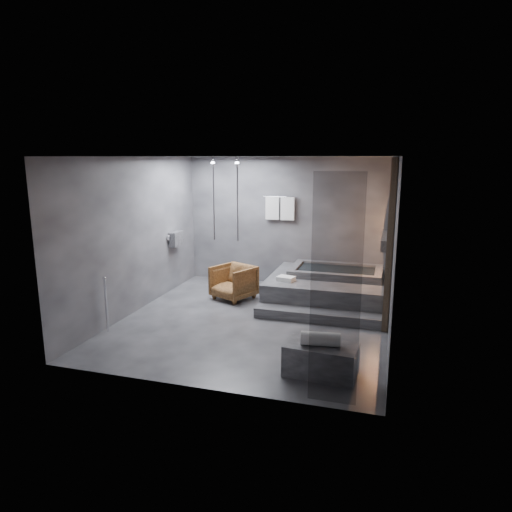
% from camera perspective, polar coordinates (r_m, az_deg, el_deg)
% --- Properties ---
extents(room, '(5.00, 5.04, 2.82)m').
position_cam_1_polar(room, '(7.77, 3.15, 4.39)').
color(room, '#2D2D2F').
rests_on(room, ground).
extents(tub_deck, '(2.20, 2.00, 0.50)m').
position_cam_1_polar(tub_deck, '(9.13, 8.83, -4.06)').
color(tub_deck, '#323234').
rests_on(tub_deck, ground).
extents(tub_step, '(2.20, 0.36, 0.18)m').
position_cam_1_polar(tub_step, '(8.06, 7.63, -7.43)').
color(tub_step, '#323234').
rests_on(tub_step, ground).
extents(concrete_bench, '(0.96, 0.58, 0.42)m').
position_cam_1_polar(concrete_bench, '(6.15, 8.10, -12.70)').
color(concrete_bench, '#373739').
rests_on(concrete_bench, ground).
extents(driftwood_chair, '(0.97, 0.98, 0.68)m').
position_cam_1_polar(driftwood_chair, '(9.16, -2.83, -3.29)').
color(driftwood_chair, '#402410').
rests_on(driftwood_chair, ground).
extents(rolled_towel, '(0.52, 0.24, 0.18)m').
position_cam_1_polar(rolled_towel, '(6.00, 8.07, -10.23)').
color(rolled_towel, white).
rests_on(rolled_towel, concrete_bench).
extents(deck_towel, '(0.36, 0.30, 0.08)m').
position_cam_1_polar(deck_towel, '(8.66, 3.77, -2.83)').
color(deck_towel, white).
rests_on(deck_towel, tub_deck).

